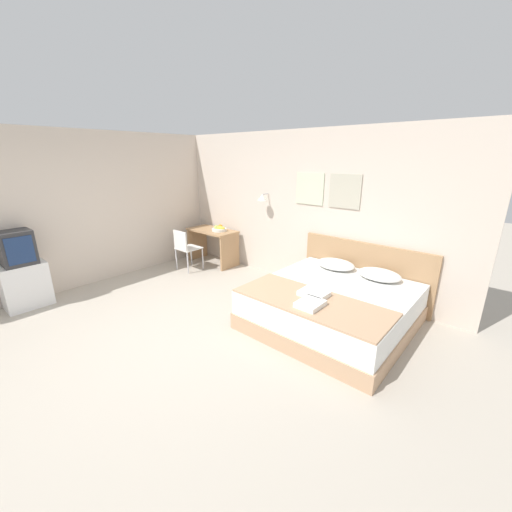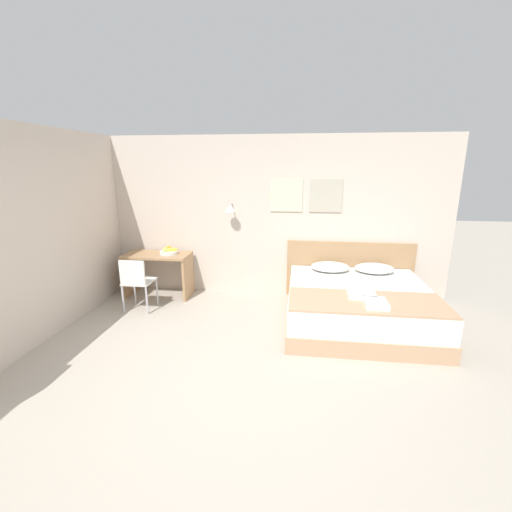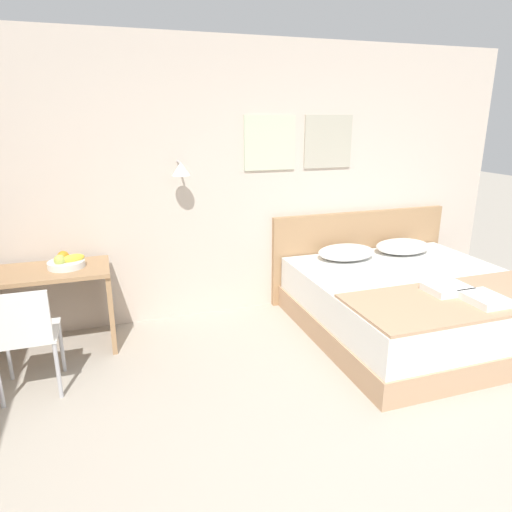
{
  "view_description": "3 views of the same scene",
  "coord_description": "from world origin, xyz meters",
  "px_view_note": "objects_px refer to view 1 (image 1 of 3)",
  "views": [
    {
      "loc": [
        3.17,
        -1.76,
        2.22
      ],
      "look_at": [
        0.23,
        1.61,
        0.79
      ],
      "focal_mm": 22.0,
      "sensor_mm": 36.0,
      "label": 1
    },
    {
      "loc": [
        0.57,
        -2.78,
        2.16
      ],
      "look_at": [
        -0.0,
        1.69,
        0.97
      ],
      "focal_mm": 24.0,
      "sensor_mm": 36.0,
      "label": 2
    },
    {
      "loc": [
        -1.22,
        -1.42,
        1.95
      ],
      "look_at": [
        -0.17,
        1.72,
        0.93
      ],
      "focal_mm": 32.0,
      "sensor_mm": 36.0,
      "label": 3
    }
  ],
  "objects_px": {
    "pillow_right": "(379,275)",
    "throw_blanket": "(311,301)",
    "pillow_left": "(336,264)",
    "desk": "(213,240)",
    "desk_chair": "(185,246)",
    "folded_towel_mid_bed": "(310,304)",
    "folded_towel_near_foot": "(314,294)",
    "headboard": "(364,272)",
    "fruit_bowl": "(219,229)",
    "television": "(16,248)",
    "bed": "(332,306)",
    "tv_stand": "(26,285)"
  },
  "relations": [
    {
      "from": "pillow_left",
      "to": "desk",
      "type": "relative_size",
      "value": 0.56
    },
    {
      "from": "pillow_left",
      "to": "pillow_right",
      "type": "xyz_separation_m",
      "value": [
        0.68,
        0.0,
        0.0
      ]
    },
    {
      "from": "tv_stand",
      "to": "television",
      "type": "height_order",
      "value": "television"
    },
    {
      "from": "television",
      "to": "fruit_bowl",
      "type": "bearing_deg",
      "value": 76.4
    },
    {
      "from": "pillow_right",
      "to": "fruit_bowl",
      "type": "xyz_separation_m",
      "value": [
        -3.34,
        -0.0,
        0.17
      ]
    },
    {
      "from": "pillow_left",
      "to": "folded_towel_near_foot",
      "type": "xyz_separation_m",
      "value": [
        0.3,
        -1.14,
        -0.02
      ]
    },
    {
      "from": "headboard",
      "to": "desk",
      "type": "height_order",
      "value": "headboard"
    },
    {
      "from": "desk_chair",
      "to": "folded_towel_mid_bed",
      "type": "bearing_deg",
      "value": -12.21
    },
    {
      "from": "desk_chair",
      "to": "tv_stand",
      "type": "distance_m",
      "value": 2.64
    },
    {
      "from": "pillow_left",
      "to": "folded_towel_near_foot",
      "type": "distance_m",
      "value": 1.18
    },
    {
      "from": "bed",
      "to": "fruit_bowl",
      "type": "distance_m",
      "value": 3.12
    },
    {
      "from": "headboard",
      "to": "fruit_bowl",
      "type": "xyz_separation_m",
      "value": [
        -3.0,
        -0.3,
        0.3
      ]
    },
    {
      "from": "desk_chair",
      "to": "bed",
      "type": "bearing_deg",
      "value": -0.32
    },
    {
      "from": "pillow_left",
      "to": "desk_chair",
      "type": "height_order",
      "value": "desk_chair"
    },
    {
      "from": "pillow_right",
      "to": "throw_blanket",
      "type": "relative_size",
      "value": 0.32
    },
    {
      "from": "folded_towel_near_foot",
      "to": "desk",
      "type": "relative_size",
      "value": 0.32
    },
    {
      "from": "throw_blanket",
      "to": "television",
      "type": "xyz_separation_m",
      "value": [
        -3.79,
        -2.0,
        0.38
      ]
    },
    {
      "from": "folded_towel_near_foot",
      "to": "tv_stand",
      "type": "height_order",
      "value": "tv_stand"
    },
    {
      "from": "bed",
      "to": "pillow_right",
      "type": "xyz_separation_m",
      "value": [
        0.34,
        0.71,
        0.34
      ]
    },
    {
      "from": "pillow_right",
      "to": "fruit_bowl",
      "type": "relative_size",
      "value": 1.93
    },
    {
      "from": "pillow_right",
      "to": "folded_towel_near_foot",
      "type": "distance_m",
      "value": 1.2
    },
    {
      "from": "bed",
      "to": "tv_stand",
      "type": "height_order",
      "value": "tv_stand"
    },
    {
      "from": "headboard",
      "to": "folded_towel_near_foot",
      "type": "xyz_separation_m",
      "value": [
        -0.04,
        -1.44,
        0.12
      ]
    },
    {
      "from": "pillow_left",
      "to": "television",
      "type": "relative_size",
      "value": 1.18
    },
    {
      "from": "folded_towel_near_foot",
      "to": "desk_chair",
      "type": "relative_size",
      "value": 0.41
    },
    {
      "from": "headboard",
      "to": "folded_towel_mid_bed",
      "type": "bearing_deg",
      "value": -87.52
    },
    {
      "from": "fruit_bowl",
      "to": "tv_stand",
      "type": "height_order",
      "value": "fruit_bowl"
    },
    {
      "from": "throw_blanket",
      "to": "bed",
      "type": "bearing_deg",
      "value": 90.0
    },
    {
      "from": "headboard",
      "to": "fruit_bowl",
      "type": "bearing_deg",
      "value": -174.28
    },
    {
      "from": "throw_blanket",
      "to": "desk",
      "type": "height_order",
      "value": "desk"
    },
    {
      "from": "pillow_right",
      "to": "fruit_bowl",
      "type": "bearing_deg",
      "value": -179.97
    },
    {
      "from": "folded_towel_near_foot",
      "to": "desk_chair",
      "type": "height_order",
      "value": "desk_chair"
    },
    {
      "from": "pillow_right",
      "to": "television",
      "type": "distance_m",
      "value": 5.28
    },
    {
      "from": "tv_stand",
      "to": "television",
      "type": "relative_size",
      "value": 1.35
    },
    {
      "from": "bed",
      "to": "headboard",
      "type": "bearing_deg",
      "value": 90.0
    },
    {
      "from": "pillow_left",
      "to": "folded_towel_mid_bed",
      "type": "height_order",
      "value": "pillow_left"
    },
    {
      "from": "bed",
      "to": "desk_chair",
      "type": "height_order",
      "value": "desk_chair"
    },
    {
      "from": "pillow_right",
      "to": "bed",
      "type": "bearing_deg",
      "value": -115.62
    },
    {
      "from": "folded_towel_mid_bed",
      "to": "headboard",
      "type": "bearing_deg",
      "value": 92.48
    },
    {
      "from": "desk",
      "to": "folded_towel_near_foot",
      "type": "bearing_deg",
      "value": -19.55
    },
    {
      "from": "bed",
      "to": "tv_stand",
      "type": "distance_m",
      "value": 4.58
    },
    {
      "from": "desk_chair",
      "to": "television",
      "type": "height_order",
      "value": "television"
    },
    {
      "from": "folded_towel_mid_bed",
      "to": "tv_stand",
      "type": "height_order",
      "value": "tv_stand"
    },
    {
      "from": "bed",
      "to": "desk",
      "type": "xyz_separation_m",
      "value": [
        -3.2,
        0.69,
        0.24
      ]
    },
    {
      "from": "folded_towel_mid_bed",
      "to": "fruit_bowl",
      "type": "xyz_separation_m",
      "value": [
        -3.07,
        1.41,
        0.18
      ]
    },
    {
      "from": "bed",
      "to": "desk_chair",
      "type": "distance_m",
      "value": 3.27
    },
    {
      "from": "throw_blanket",
      "to": "fruit_bowl",
      "type": "relative_size",
      "value": 6.07
    },
    {
      "from": "fruit_bowl",
      "to": "tv_stand",
      "type": "bearing_deg",
      "value": -103.65
    },
    {
      "from": "headboard",
      "to": "throw_blanket",
      "type": "height_order",
      "value": "headboard"
    },
    {
      "from": "fruit_bowl",
      "to": "television",
      "type": "relative_size",
      "value": 0.61
    }
  ]
}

